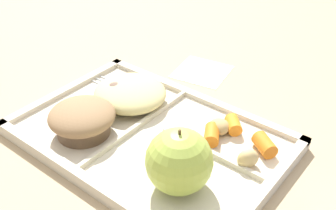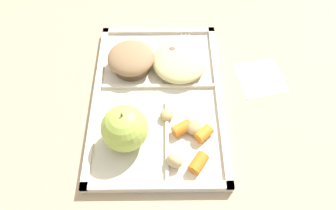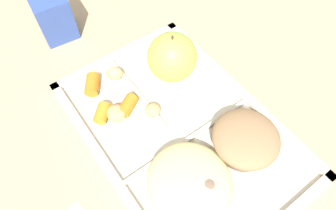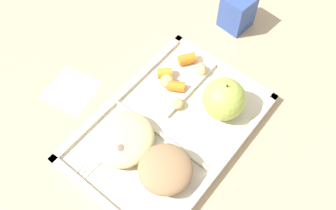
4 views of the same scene
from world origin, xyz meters
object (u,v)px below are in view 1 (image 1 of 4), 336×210
Objects in this scene: green_apple at (179,161)px; plastic_fork at (118,88)px; bran_muffin at (82,119)px.

green_apple is 0.63× the size of plastic_fork.
bran_muffin is at bearing 111.34° from plastic_fork.
bran_muffin is 0.69× the size of plastic_fork.
plastic_fork is (0.23, -0.12, -0.04)m from green_apple.
green_apple is at bearing 151.99° from plastic_fork.
green_apple is 0.92× the size of bran_muffin.
bran_muffin is (0.18, 0.00, -0.02)m from green_apple.
bran_muffin is at bearing 0.00° from green_apple.
bran_muffin reaches higher than plastic_fork.
green_apple reaches higher than bran_muffin.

